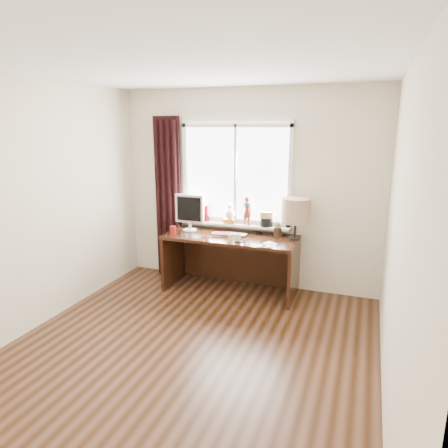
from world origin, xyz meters
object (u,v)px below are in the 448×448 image
at_px(red_cup, 173,230).
at_px(desk, 233,252).
at_px(mug, 237,237).
at_px(table_lamp, 296,211).
at_px(monitor, 190,210).
at_px(laptop, 236,234).

height_order(red_cup, desk, red_cup).
distance_m(mug, table_lamp, 0.78).
bearing_deg(desk, mug, -61.65).
bearing_deg(table_lamp, monitor, -177.94).
bearing_deg(red_cup, mug, -0.70).
bearing_deg(red_cup, laptop, 16.70).
bearing_deg(mug, desk, 118.35).
bearing_deg(desk, red_cup, -159.30).
bearing_deg(monitor, red_cup, -117.45).
xyz_separation_m(mug, desk, (-0.15, 0.29, -0.29)).
height_order(mug, red_cup, red_cup).
xyz_separation_m(red_cup, desk, (0.73, 0.28, -0.30)).
distance_m(red_cup, monitor, 0.35).
relative_size(laptop, monitor, 0.59).
relative_size(mug, monitor, 0.21).
distance_m(red_cup, table_lamp, 1.59).
bearing_deg(desk, table_lamp, 1.37).
xyz_separation_m(laptop, red_cup, (-0.78, -0.23, 0.04)).
relative_size(laptop, table_lamp, 0.56).
bearing_deg(mug, table_lamp, 25.29).
height_order(desk, table_lamp, table_lamp).
distance_m(laptop, mug, 0.27).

